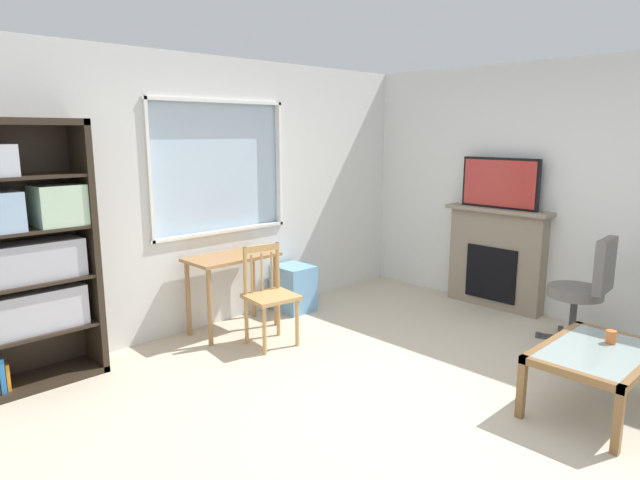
% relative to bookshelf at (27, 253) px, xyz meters
% --- Properties ---
extents(ground, '(5.94, 5.85, 0.02)m').
position_rel_bookshelf_xyz_m(ground, '(1.86, -2.18, -1.03)').
color(ground, beige).
extents(wall_back_with_window, '(4.94, 0.15, 2.61)m').
position_rel_bookshelf_xyz_m(wall_back_with_window, '(1.86, 0.24, 0.24)').
color(wall_back_with_window, silver).
rests_on(wall_back_with_window, ground).
extents(wall_right, '(0.12, 5.05, 2.61)m').
position_rel_bookshelf_xyz_m(wall_right, '(4.39, -2.18, 0.28)').
color(wall_right, silver).
rests_on(wall_right, ground).
extents(bookshelf, '(0.90, 0.38, 2.00)m').
position_rel_bookshelf_xyz_m(bookshelf, '(0.00, 0.00, 0.00)').
color(bookshelf, '#2D2319').
rests_on(bookshelf, ground).
extents(desk_under_window, '(0.87, 0.46, 0.75)m').
position_rel_bookshelf_xyz_m(desk_under_window, '(1.75, -0.11, -0.41)').
color(desk_under_window, '#A37547').
rests_on(desk_under_window, ground).
extents(wooden_chair, '(0.47, 0.45, 0.90)m').
position_rel_bookshelf_xyz_m(wooden_chair, '(1.78, -0.62, -0.56)').
color(wooden_chair, tan).
rests_on(wooden_chair, ground).
extents(plastic_drawer_unit, '(0.35, 0.40, 0.49)m').
position_rel_bookshelf_xyz_m(plastic_drawer_unit, '(2.57, -0.06, -0.78)').
color(plastic_drawer_unit, '#72ADDB').
rests_on(plastic_drawer_unit, ground).
extents(fireplace, '(0.26, 1.16, 1.10)m').
position_rel_bookshelf_xyz_m(fireplace, '(4.24, -1.51, -0.47)').
color(fireplace, gray).
rests_on(fireplace, ground).
extents(tv, '(0.06, 0.86, 0.54)m').
position_rel_bookshelf_xyz_m(tv, '(4.22, -1.51, 0.34)').
color(tv, black).
rests_on(tv, fireplace).
extents(office_chair, '(0.57, 0.58, 1.00)m').
position_rel_bookshelf_xyz_m(office_chair, '(3.79, -2.62, -0.47)').
color(office_chair, slate).
rests_on(office_chair, ground).
extents(coffee_table, '(0.98, 0.65, 0.44)m').
position_rel_bookshelf_xyz_m(coffee_table, '(2.62, -3.13, -0.65)').
color(coffee_table, '#8C9E99').
rests_on(coffee_table, ground).
extents(sippy_cup, '(0.07, 0.07, 0.09)m').
position_rel_bookshelf_xyz_m(sippy_cup, '(2.82, -3.15, -0.54)').
color(sippy_cup, orange).
rests_on(sippy_cup, coffee_table).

